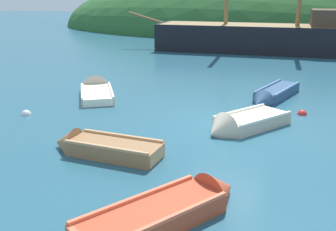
{
  "coord_description": "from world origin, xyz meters",
  "views": [
    {
      "loc": [
        2.67,
        -12.4,
        4.27
      ],
      "look_at": [
        -1.96,
        -0.05,
        0.17
      ],
      "focal_mm": 43.38,
      "sensor_mm": 36.0,
      "label": 1
    }
  ],
  "objects_px": {
    "buoy_white": "(26,115)",
    "sailing_ship": "(265,42)",
    "rowboat_center": "(100,149)",
    "buoy_red": "(302,114)",
    "rowboat_far": "(273,96)",
    "rowboat_portside": "(174,211)",
    "rowboat_outer_right": "(96,92)",
    "rowboat_outer_left": "(241,125)"
  },
  "relations": [
    {
      "from": "buoy_white",
      "to": "sailing_ship",
      "type": "bearing_deg",
      "value": 72.44
    },
    {
      "from": "sailing_ship",
      "to": "rowboat_center",
      "type": "xyz_separation_m",
      "value": [
        -1.56,
        -20.73,
        -0.57
      ]
    },
    {
      "from": "sailing_ship",
      "to": "buoy_red",
      "type": "distance_m",
      "value": 15.39
    },
    {
      "from": "rowboat_far",
      "to": "buoy_red",
      "type": "height_order",
      "value": "rowboat_far"
    },
    {
      "from": "sailing_ship",
      "to": "rowboat_center",
      "type": "bearing_deg",
      "value": 81.4
    },
    {
      "from": "rowboat_far",
      "to": "rowboat_center",
      "type": "xyz_separation_m",
      "value": [
        -3.7,
        -7.57,
        0.01
      ]
    },
    {
      "from": "rowboat_center",
      "to": "buoy_white",
      "type": "bearing_deg",
      "value": -26.06
    },
    {
      "from": "sailing_ship",
      "to": "rowboat_far",
      "type": "relative_size",
      "value": 4.75
    },
    {
      "from": "buoy_white",
      "to": "rowboat_portside",
      "type": "bearing_deg",
      "value": -32.22
    },
    {
      "from": "rowboat_far",
      "to": "rowboat_portside",
      "type": "xyz_separation_m",
      "value": [
        -0.74,
        -9.89,
        0.0
      ]
    },
    {
      "from": "rowboat_portside",
      "to": "buoy_white",
      "type": "xyz_separation_m",
      "value": [
        -7.24,
        4.56,
        -0.13
      ]
    },
    {
      "from": "rowboat_outer_right",
      "to": "buoy_red",
      "type": "xyz_separation_m",
      "value": [
        8.36,
        0.05,
        -0.1
      ]
    },
    {
      "from": "rowboat_outer_right",
      "to": "rowboat_outer_left",
      "type": "bearing_deg",
      "value": -141.68
    },
    {
      "from": "sailing_ship",
      "to": "rowboat_outer_right",
      "type": "distance_m",
      "value": 15.86
    },
    {
      "from": "sailing_ship",
      "to": "buoy_red",
      "type": "bearing_deg",
      "value": 98.42
    },
    {
      "from": "buoy_white",
      "to": "buoy_red",
      "type": "bearing_deg",
      "value": 20.71
    },
    {
      "from": "sailing_ship",
      "to": "buoy_white",
      "type": "xyz_separation_m",
      "value": [
        -5.85,
        -18.48,
        -0.71
      ]
    },
    {
      "from": "buoy_red",
      "to": "buoy_white",
      "type": "relative_size",
      "value": 0.98
    },
    {
      "from": "rowboat_portside",
      "to": "rowboat_outer_left",
      "type": "xyz_separation_m",
      "value": [
        0.25,
        5.66,
        0.0
      ]
    },
    {
      "from": "rowboat_far",
      "to": "buoy_red",
      "type": "relative_size",
      "value": 11.13
    },
    {
      "from": "sailing_ship",
      "to": "buoy_white",
      "type": "distance_m",
      "value": 19.4
    },
    {
      "from": "rowboat_far",
      "to": "rowboat_portside",
      "type": "distance_m",
      "value": 9.92
    },
    {
      "from": "rowboat_far",
      "to": "rowboat_outer_right",
      "type": "relative_size",
      "value": 1.07
    },
    {
      "from": "rowboat_far",
      "to": "rowboat_outer_left",
      "type": "height_order",
      "value": "rowboat_outer_left"
    },
    {
      "from": "buoy_white",
      "to": "rowboat_far",
      "type": "bearing_deg",
      "value": 33.71
    },
    {
      "from": "sailing_ship",
      "to": "rowboat_outer_right",
      "type": "height_order",
      "value": "sailing_ship"
    },
    {
      "from": "buoy_red",
      "to": "buoy_white",
      "type": "bearing_deg",
      "value": -159.29
    },
    {
      "from": "rowboat_portside",
      "to": "sailing_ship",
      "type": "bearing_deg",
      "value": 33.27
    },
    {
      "from": "rowboat_outer_right",
      "to": "rowboat_center",
      "type": "bearing_deg",
      "value": 178.8
    },
    {
      "from": "buoy_red",
      "to": "rowboat_outer_right",
      "type": "bearing_deg",
      "value": -179.65
    },
    {
      "from": "rowboat_far",
      "to": "rowboat_outer_left",
      "type": "bearing_deg",
      "value": 7.9
    },
    {
      "from": "sailing_ship",
      "to": "buoy_white",
      "type": "relative_size",
      "value": 52.06
    },
    {
      "from": "rowboat_outer_right",
      "to": "rowboat_outer_left",
      "type": "relative_size",
      "value": 1.09
    },
    {
      "from": "buoy_red",
      "to": "buoy_white",
      "type": "xyz_separation_m",
      "value": [
        -9.23,
        -3.49,
        0.0
      ]
    },
    {
      "from": "rowboat_far",
      "to": "rowboat_center",
      "type": "distance_m",
      "value": 8.43
    },
    {
      "from": "rowboat_portside",
      "to": "rowboat_center",
      "type": "relative_size",
      "value": 1.17
    },
    {
      "from": "sailing_ship",
      "to": "rowboat_outer_right",
      "type": "relative_size",
      "value": 5.08
    },
    {
      "from": "rowboat_center",
      "to": "buoy_white",
      "type": "relative_size",
      "value": 9.27
    },
    {
      "from": "sailing_ship",
      "to": "rowboat_outer_right",
      "type": "bearing_deg",
      "value": 67.38
    },
    {
      "from": "rowboat_far",
      "to": "buoy_white",
      "type": "relative_size",
      "value": 10.95
    },
    {
      "from": "rowboat_portside",
      "to": "buoy_red",
      "type": "xyz_separation_m",
      "value": [
        1.98,
        8.05,
        -0.13
      ]
    },
    {
      "from": "rowboat_outer_right",
      "to": "buoy_red",
      "type": "bearing_deg",
      "value": -121.9
    }
  ]
}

